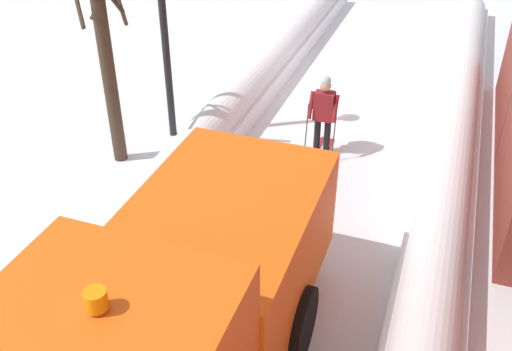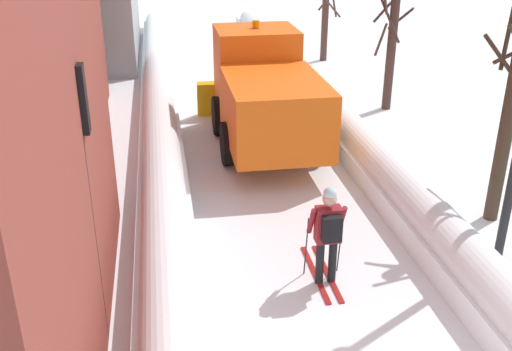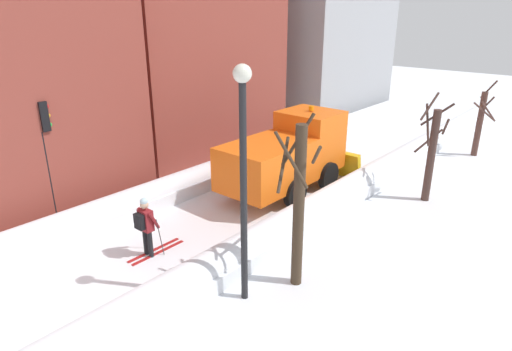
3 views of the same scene
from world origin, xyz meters
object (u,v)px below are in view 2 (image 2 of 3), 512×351
Objects in this scene: bare_tree_mid at (390,51)px; bare_tree_far at (325,21)px; bare_tree_near at (509,115)px; traffic_light_pole at (82,157)px; plow_truck at (265,93)px; skier at (328,231)px.

bare_tree_far is (-0.18, 6.80, -0.22)m from bare_tree_mid.
bare_tree_near is at bearing -91.42° from bare_tree_far.
traffic_light_pole is 18.57m from bare_tree_far.
bare_tree_near is at bearing -51.36° from plow_truck.
bare_tree_near is at bearing -94.06° from bare_tree_mid.
traffic_light_pole is at bearing -117.11° from plow_truck.
bare_tree_near is (4.00, 1.68, 1.25)m from skier.
bare_tree_near reaches higher than skier.
bare_tree_mid is (4.42, 2.58, 0.39)m from plow_truck.
plow_truck is 6.28m from bare_tree_near.
traffic_light_pole reaches higher than plow_truck.
bare_tree_near reaches higher than bare_tree_far.
traffic_light_pole is at bearing -129.51° from bare_tree_mid.
bare_tree_far is (0.35, 14.25, -0.60)m from bare_tree_near.
traffic_light_pole is 12.89m from bare_tree_mid.
bare_tree_far is at bearing 74.71° from skier.
bare_tree_far is (4.35, 15.93, 0.65)m from skier.
skier is at bearing -116.39° from bare_tree_mid.
plow_truck is at bearing 128.64° from bare_tree_near.
traffic_light_pole reaches higher than skier.
bare_tree_near is at bearing 22.77° from skier.
bare_tree_near is at bearing 17.87° from traffic_light_pole.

